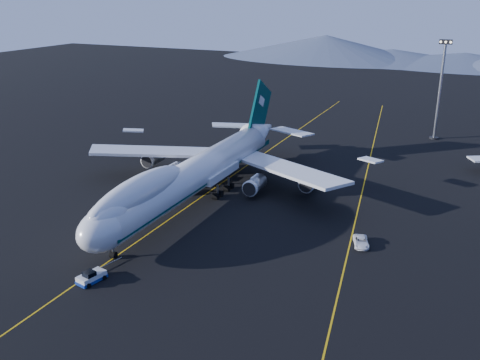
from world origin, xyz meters
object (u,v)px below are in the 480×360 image
at_px(service_van, 361,242).
at_px(floodlight_mast, 440,90).
at_px(boeing_747, 196,173).
at_px(pushback_tug, 92,278).

bearing_deg(service_van, floodlight_mast, 68.57).
relative_size(boeing_747, service_van, 14.58).
bearing_deg(boeing_747, pushback_tug, -87.38).
xyz_separation_m(pushback_tug, floodlight_mast, (36.26, 102.39, 13.12)).
bearing_deg(pushback_tug, service_van, 52.31).
relative_size(boeing_747, pushback_tug, 15.77).
xyz_separation_m(boeing_747, service_van, (34.03, -6.17, -5.12)).
height_order(boeing_747, pushback_tug, boeing_747).
bearing_deg(floodlight_mast, boeing_747, -118.78).
distance_m(pushback_tug, floodlight_mast, 109.41).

